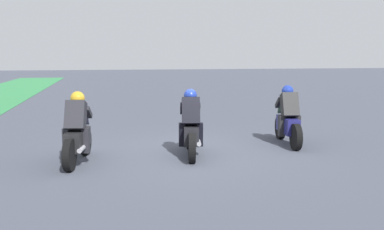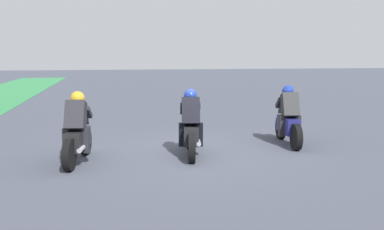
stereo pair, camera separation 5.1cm
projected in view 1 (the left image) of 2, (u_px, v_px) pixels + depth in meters
name	position (u px, v px, depth m)	size (l,w,h in m)	color
ground_plane	(193.00, 153.00, 9.88)	(120.00, 120.00, 0.00)	#404450
rider_lane_a	(288.00, 120.00, 10.76)	(2.04, 0.59, 1.51)	black
rider_lane_b	(191.00, 128.00, 9.56)	(2.03, 0.61, 1.51)	black
rider_lane_c	(78.00, 134.00, 8.90)	(2.03, 0.62, 1.51)	black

